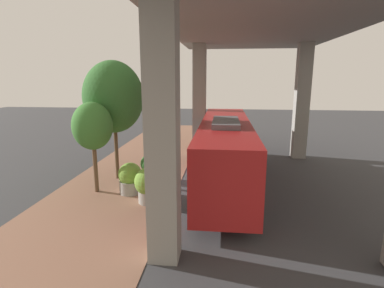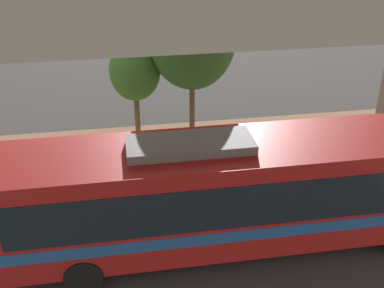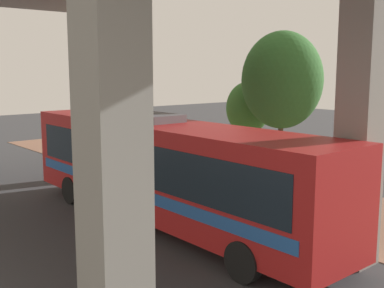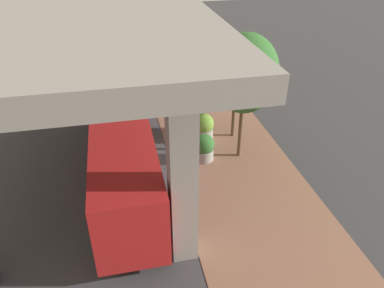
{
  "view_description": "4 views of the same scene",
  "coord_description": "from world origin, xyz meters",
  "px_view_note": "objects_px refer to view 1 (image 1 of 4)",
  "views": [
    {
      "loc": [
        2.21,
        -14.72,
        5.45
      ],
      "look_at": [
        0.63,
        0.22,
        2.15
      ],
      "focal_mm": 28.0,
      "sensor_mm": 36.0,
      "label": 1
    },
    {
      "loc": [
        13.0,
        -2.1,
        9.12
      ],
      "look_at": [
        0.46,
        -0.01,
        2.39
      ],
      "focal_mm": 45.0,
      "sensor_mm": 36.0,
      "label": 2
    },
    {
      "loc": [
        11.23,
        12.78,
        4.9
      ],
      "look_at": [
        -0.1,
        -0.65,
        2.17
      ],
      "focal_mm": 45.0,
      "sensor_mm": 36.0,
      "label": 3
    },
    {
      "loc": [
        2.28,
        16.17,
        10.71
      ],
      "look_at": [
        -0.92,
        1.41,
        1.49
      ],
      "focal_mm": 35.0,
      "sensor_mm": 36.0,
      "label": 4
    }
  ],
  "objects_px": {
    "planter_middle": "(150,167)",
    "street_tree_far": "(113,97)",
    "planter_front": "(130,178)",
    "planter_back": "(149,185)",
    "street_tree_near": "(92,127)",
    "fire_hydrant": "(166,179)",
    "bus": "(225,147)"
  },
  "relations": [
    {
      "from": "bus",
      "to": "planter_back",
      "type": "relative_size",
      "value": 7.98
    },
    {
      "from": "bus",
      "to": "street_tree_far",
      "type": "bearing_deg",
      "value": -177.58
    },
    {
      "from": "planter_middle",
      "to": "street_tree_far",
      "type": "distance_m",
      "value": 4.22
    },
    {
      "from": "bus",
      "to": "street_tree_near",
      "type": "bearing_deg",
      "value": -159.53
    },
    {
      "from": "fire_hydrant",
      "to": "planter_back",
      "type": "xyz_separation_m",
      "value": [
        -0.4,
        -1.81,
        0.33
      ]
    },
    {
      "from": "bus",
      "to": "street_tree_near",
      "type": "height_order",
      "value": "street_tree_near"
    },
    {
      "from": "fire_hydrant",
      "to": "planter_front",
      "type": "xyz_separation_m",
      "value": [
        -1.57,
        -0.8,
        0.23
      ]
    },
    {
      "from": "street_tree_near",
      "to": "planter_middle",
      "type": "bearing_deg",
      "value": 43.04
    },
    {
      "from": "bus",
      "to": "planter_back",
      "type": "distance_m",
      "value": 4.84
    },
    {
      "from": "planter_back",
      "to": "planter_middle",
      "type": "bearing_deg",
      "value": 102.72
    },
    {
      "from": "planter_middle",
      "to": "planter_back",
      "type": "xyz_separation_m",
      "value": [
        0.69,
        -3.06,
        0.13
      ]
    },
    {
      "from": "planter_back",
      "to": "street_tree_far",
      "type": "distance_m",
      "value": 5.42
    },
    {
      "from": "street_tree_far",
      "to": "planter_back",
      "type": "bearing_deg",
      "value": -50.24
    },
    {
      "from": "bus",
      "to": "planter_front",
      "type": "bearing_deg",
      "value": -152.75
    },
    {
      "from": "planter_back",
      "to": "planter_front",
      "type": "bearing_deg",
      "value": 139.25
    },
    {
      "from": "bus",
      "to": "fire_hydrant",
      "type": "xyz_separation_m",
      "value": [
        -2.94,
        -1.53,
        -1.39
      ]
    },
    {
      "from": "bus",
      "to": "fire_hydrant",
      "type": "height_order",
      "value": "bus"
    },
    {
      "from": "planter_front",
      "to": "street_tree_far",
      "type": "height_order",
      "value": "street_tree_far"
    },
    {
      "from": "planter_front",
      "to": "street_tree_far",
      "type": "distance_m",
      "value": 4.5
    },
    {
      "from": "planter_back",
      "to": "street_tree_near",
      "type": "relative_size",
      "value": 0.37
    },
    {
      "from": "planter_back",
      "to": "street_tree_near",
      "type": "xyz_separation_m",
      "value": [
        -2.88,
        1.01,
        2.41
      ]
    },
    {
      "from": "planter_front",
      "to": "fire_hydrant",
      "type": "bearing_deg",
      "value": 26.91
    },
    {
      "from": "planter_back",
      "to": "fire_hydrant",
      "type": "bearing_deg",
      "value": 77.43
    },
    {
      "from": "bus",
      "to": "planter_back",
      "type": "bearing_deg",
      "value": -135.08
    },
    {
      "from": "street_tree_near",
      "to": "street_tree_far",
      "type": "height_order",
      "value": "street_tree_far"
    },
    {
      "from": "planter_front",
      "to": "planter_back",
      "type": "distance_m",
      "value": 1.55
    },
    {
      "from": "planter_back",
      "to": "bus",
      "type": "bearing_deg",
      "value": 44.92
    },
    {
      "from": "bus",
      "to": "planter_middle",
      "type": "relative_size",
      "value": 9.02
    },
    {
      "from": "planter_middle",
      "to": "street_tree_far",
      "type": "height_order",
      "value": "street_tree_far"
    },
    {
      "from": "planter_front",
      "to": "planter_back",
      "type": "height_order",
      "value": "planter_back"
    },
    {
      "from": "fire_hydrant",
      "to": "planter_front",
      "type": "bearing_deg",
      "value": -153.09
    },
    {
      "from": "bus",
      "to": "fire_hydrant",
      "type": "distance_m",
      "value": 3.59
    }
  ]
}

